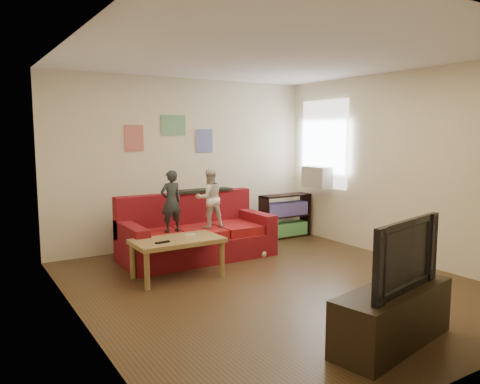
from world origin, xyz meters
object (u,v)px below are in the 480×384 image
child_a (171,201)px  file_box (244,241)px  child_b (209,198)px  tv_stand (393,316)px  bookshelf (285,218)px  television (395,254)px  coffee_table (177,244)px  sofa (195,235)px

child_a → file_box: bearing=-179.3°
child_b → tv_stand: (0.02, -3.33, -0.64)m
child_b → bookshelf: bearing=-157.3°
bookshelf → file_box: (-1.13, -0.43, -0.19)m
bookshelf → television: 4.28m
child_a → coffee_table: child_a is taller
file_box → television: bearing=-100.6°
tv_stand → coffee_table: bearing=94.6°
sofa → file_box: sofa is taller
child_a → bookshelf: (2.39, 0.54, -0.55)m
file_box → tv_stand: tv_stand is taller
file_box → coffee_table: bearing=-153.5°
sofa → coffee_table: (-0.64, -0.78, 0.11)m
child_a → bookshelf: 2.51m
bookshelf → file_box: 1.22m
coffee_table → file_box: coffee_table is taller
child_a → child_b: (0.60, 0.00, 0.00)m
child_a → child_b: bearing=175.3°
coffee_table → file_box: size_ratio=2.66×
child_b → file_box: child_b is taller
bookshelf → television: bearing=-114.6°
file_box → tv_stand: bearing=-100.6°
child_a → coffee_table: size_ratio=0.77×
sofa → child_a: (-0.45, -0.17, 0.57)m
television → tv_stand: bearing=0.0°
tv_stand → child_a: bearing=88.7°
sofa → file_box: bearing=-4.0°
bookshelf → television: (-1.77, -3.87, 0.47)m
child_b → sofa: bearing=-44.0°
child_a → tv_stand: child_a is taller
bookshelf → child_a: bearing=-167.2°
child_b → child_a: bearing=5.8°
coffee_table → tv_stand: bearing=-73.6°
file_box → tv_stand: (-0.64, -3.44, 0.10)m
sofa → coffee_table: 1.01m
child_a → television: size_ratio=0.81×
coffee_table → sofa: bearing=50.7°
bookshelf → child_b: bearing=-163.1°
child_a → television: bearing=95.8°
child_b → tv_stand: size_ratio=0.65×
sofa → child_a: 0.75m
child_a → bookshelf: bearing=-171.9°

